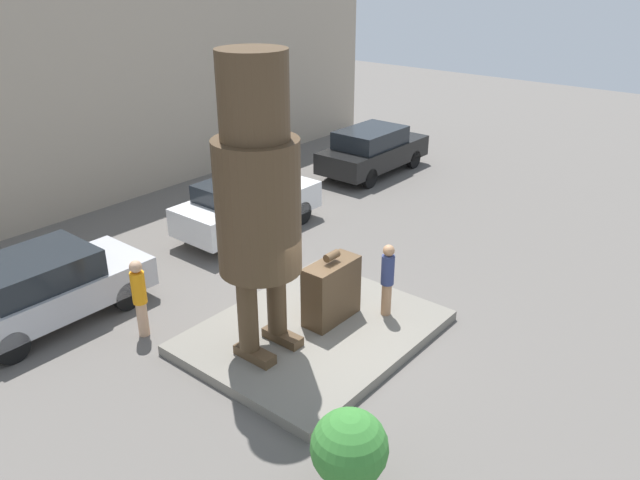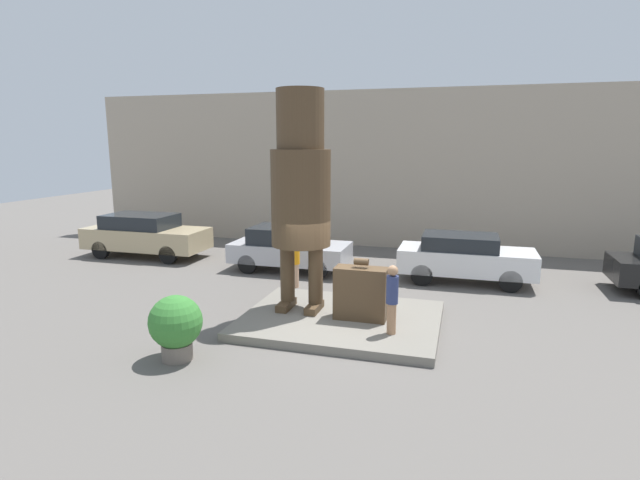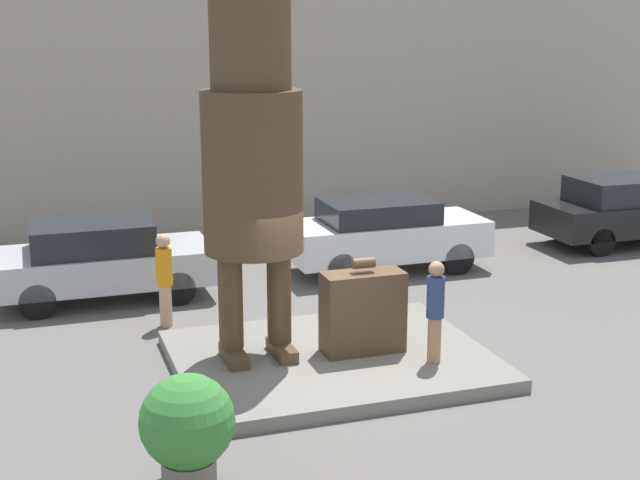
# 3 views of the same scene
# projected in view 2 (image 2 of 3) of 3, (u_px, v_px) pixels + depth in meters

# --- Properties ---
(ground_plane) EXTENTS (60.00, 60.00, 0.00)m
(ground_plane) POSITION_uv_depth(u_px,v_px,m) (341.00, 324.00, 12.28)
(ground_plane) COLOR #605B56
(pedestal) EXTENTS (4.74, 3.78, 0.21)m
(pedestal) POSITION_uv_depth(u_px,v_px,m) (341.00, 320.00, 12.26)
(pedestal) COLOR slate
(pedestal) RESTS_ON ground_plane
(building_backdrop) EXTENTS (28.00, 0.60, 6.53)m
(building_backdrop) POSITION_uv_depth(u_px,v_px,m) (398.00, 170.00, 20.81)
(building_backdrop) COLOR tan
(building_backdrop) RESTS_ON ground_plane
(statue_figure) EXTENTS (1.47, 1.47, 5.45)m
(statue_figure) POSITION_uv_depth(u_px,v_px,m) (301.00, 184.00, 12.21)
(statue_figure) COLOR #4C3823
(statue_figure) RESTS_ON pedestal
(giant_suitcase) EXTENTS (1.26, 0.55, 1.50)m
(giant_suitcase) POSITION_uv_depth(u_px,v_px,m) (361.00, 293.00, 11.94)
(giant_suitcase) COLOR #4C3823
(giant_suitcase) RESTS_ON pedestal
(tourist) EXTENTS (0.27, 0.27, 1.56)m
(tourist) POSITION_uv_depth(u_px,v_px,m) (392.00, 297.00, 10.95)
(tourist) COLOR #A87A56
(tourist) RESTS_ON pedestal
(parked_car_tan) EXTENTS (4.76, 1.87, 1.66)m
(parked_car_tan) POSITION_uv_depth(u_px,v_px,m) (145.00, 234.00, 19.38)
(parked_car_tan) COLOR tan
(parked_car_tan) RESTS_ON ground_plane
(parked_car_silver) EXTENTS (4.05, 1.84, 1.53)m
(parked_car_silver) POSITION_uv_depth(u_px,v_px,m) (289.00, 247.00, 17.31)
(parked_car_silver) COLOR #B7B7BC
(parked_car_silver) RESTS_ON ground_plane
(parked_car_white) EXTENTS (4.18, 1.71, 1.54)m
(parked_car_white) POSITION_uv_depth(u_px,v_px,m) (465.00, 257.00, 15.80)
(parked_car_white) COLOR silver
(parked_car_white) RESTS_ON ground_plane
(planter_pot) EXTENTS (1.09, 1.09, 1.36)m
(planter_pot) POSITION_uv_depth(u_px,v_px,m) (176.00, 325.00, 10.13)
(planter_pot) COLOR #70665B
(planter_pot) RESTS_ON ground_plane
(worker_hivis) EXTENTS (0.28, 0.28, 1.65)m
(worker_hivis) POSITION_uv_depth(u_px,v_px,m) (295.00, 259.00, 15.21)
(worker_hivis) COLOR tan
(worker_hivis) RESTS_ON ground_plane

